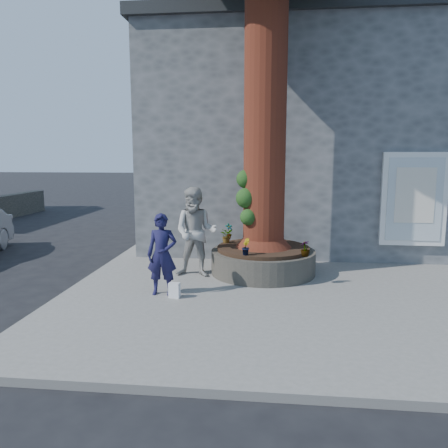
# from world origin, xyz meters

# --- Properties ---
(ground) EXTENTS (120.00, 120.00, 0.00)m
(ground) POSITION_xyz_m (0.00, 0.00, 0.00)
(ground) COLOR black
(ground) RESTS_ON ground
(pavement) EXTENTS (9.00, 8.00, 0.12)m
(pavement) POSITION_xyz_m (1.50, 1.00, 0.06)
(pavement) COLOR slate
(pavement) RESTS_ON ground
(yellow_line) EXTENTS (0.10, 30.00, 0.01)m
(yellow_line) POSITION_xyz_m (-3.05, 1.00, 0.00)
(yellow_line) COLOR yellow
(yellow_line) RESTS_ON ground
(stone_shop) EXTENTS (10.30, 8.30, 6.30)m
(stone_shop) POSITION_xyz_m (2.50, 7.20, 3.16)
(stone_shop) COLOR #525457
(stone_shop) RESTS_ON ground
(planter) EXTENTS (2.30, 2.30, 0.60)m
(planter) POSITION_xyz_m (0.80, 2.00, 0.41)
(planter) COLOR black
(planter) RESTS_ON pavement
(man) EXTENTS (0.58, 0.39, 1.54)m
(man) POSITION_xyz_m (-1.06, 0.28, 0.89)
(man) COLOR #16153B
(man) RESTS_ON pavement
(woman) EXTENTS (0.99, 0.79, 1.93)m
(woman) POSITION_xyz_m (-0.65, 1.60, 1.09)
(woman) COLOR #A9A7A2
(woman) RESTS_ON pavement
(shopping_bag) EXTENTS (0.21, 0.15, 0.28)m
(shopping_bag) POSITION_xyz_m (-0.79, 0.10, 0.26)
(shopping_bag) COLOR white
(shopping_bag) RESTS_ON pavement
(plant_a) EXTENTS (0.24, 0.22, 0.38)m
(plant_a) POSITION_xyz_m (-0.05, 2.85, 0.91)
(plant_a) COLOR gray
(plant_a) RESTS_ON planter
(plant_b) EXTENTS (0.20, 0.21, 0.34)m
(plant_b) POSITION_xyz_m (0.46, 1.15, 0.89)
(plant_b) COLOR gray
(plant_b) RESTS_ON planter
(plant_c) EXTENTS (0.25, 0.25, 0.32)m
(plant_c) POSITION_xyz_m (1.65, 1.15, 0.88)
(plant_c) COLOR gray
(plant_c) RESTS_ON planter
(plant_d) EXTENTS (0.39, 0.39, 0.33)m
(plant_d) POSITION_xyz_m (-0.05, 2.34, 0.88)
(plant_d) COLOR gray
(plant_d) RESTS_ON planter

